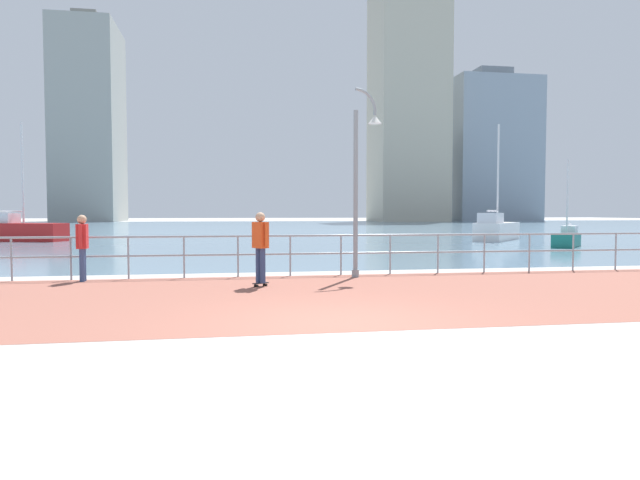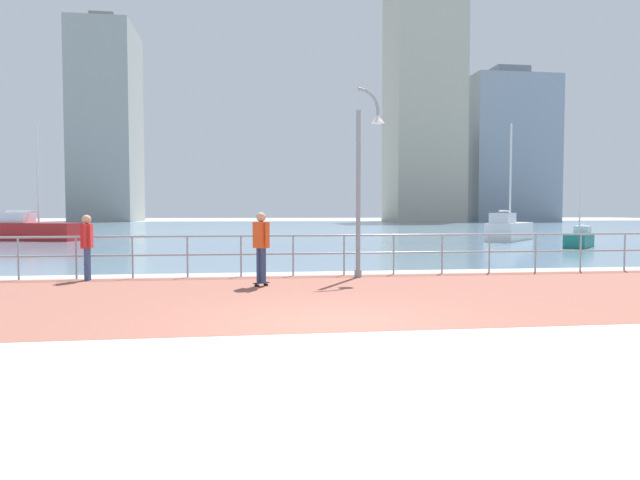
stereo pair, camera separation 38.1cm
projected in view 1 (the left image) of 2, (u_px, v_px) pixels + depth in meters
The scene contains 13 objects.
ground at pixel (245, 232), 48.13m from camera, with size 220.00×220.00×0.00m, color #ADAAA5.
brick_paving at pixel (311, 295), 11.67m from camera, with size 28.00×7.28×0.01m, color #935647.
harbor_water at pixel (241, 228), 59.57m from camera, with size 180.00×88.00×0.00m, color slate.
waterfront_railing at pixel (290, 247), 15.22m from camera, with size 25.25×0.06×1.12m.
lamppost at pixel (362, 173), 14.86m from camera, with size 0.81×0.36×4.98m.
skateboarder at pixel (260, 242), 13.01m from camera, with size 0.39×0.51×1.72m.
bystander at pixel (82, 242), 13.99m from camera, with size 0.26×0.55×1.66m.
sailboat_blue at pixel (496, 229), 34.27m from camera, with size 4.49×4.77×7.03m.
sailboat_navy at pixel (21, 230), 33.30m from camera, with size 5.19×3.16×6.98m.
sailboat_gray at pixel (567, 238), 27.99m from camera, with size 2.75×2.94×4.32m.
tower_beige at pixel (89, 124), 100.98m from camera, with size 10.46×15.14×36.74m.
tower_brick at pixel (408, 101), 101.55m from camera, with size 12.35×11.58×45.12m.
tower_steel at pixel (492, 150), 107.66m from camera, with size 16.18×10.56×28.85m.
Camera 1 is at (-1.75, -8.50, 1.73)m, focal length 31.66 mm.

